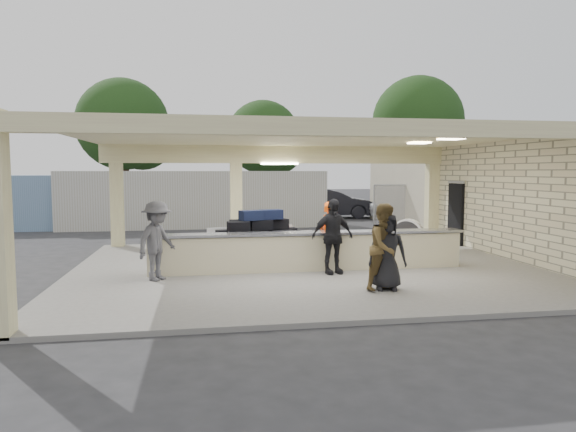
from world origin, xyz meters
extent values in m
plane|color=#29292B|center=(0.00, 0.00, 0.00)|extent=(120.00, 120.00, 0.00)
cube|color=slate|center=(0.00, 0.00, 0.05)|extent=(12.00, 10.00, 0.10)
cube|color=#C6B885|center=(0.00, 0.00, 3.50)|extent=(12.00, 10.00, 0.02)
cube|color=beige|center=(6.00, 0.00, 1.75)|extent=(0.02, 10.00, 3.50)
cube|color=black|center=(5.94, 3.20, 1.15)|extent=(0.10, 0.95, 2.10)
cube|color=#C6B885|center=(0.00, 4.75, 3.20)|extent=(12.00, 0.50, 0.60)
cube|color=#C6B885|center=(0.00, -4.85, 3.35)|extent=(12.00, 0.30, 0.30)
cube|color=#C6B885|center=(-5.50, 4.75, 1.80)|extent=(0.40, 0.40, 3.50)
cube|color=#C6B885|center=(-1.50, 4.75, 1.80)|extent=(0.40, 0.40, 3.50)
cube|color=#C6B885|center=(5.80, 4.80, 1.80)|extent=(0.40, 0.40, 3.50)
cube|color=white|center=(0.00, 4.50, 2.88)|extent=(1.30, 0.12, 0.06)
cube|color=#FFEABF|center=(3.80, 1.50, 3.47)|extent=(0.55, 0.55, 0.04)
cube|color=#FFEABF|center=(3.80, -0.50, 3.47)|extent=(0.55, 0.55, 0.04)
cube|color=#FFEABF|center=(3.80, -2.50, 3.47)|extent=(0.55, 0.55, 0.04)
cube|color=beige|center=(0.00, -0.50, 0.55)|extent=(8.00, 0.50, 0.90)
cube|color=#B7B7BC|center=(0.00, -0.50, 1.05)|extent=(8.20, 0.58, 0.06)
cube|color=silver|center=(-1.19, 0.57, 0.70)|extent=(2.74, 1.94, 0.12)
cylinder|color=black|center=(-2.07, -0.15, 0.30)|extent=(0.19, 0.42, 0.40)
cylinder|color=black|center=(-2.27, 0.93, 0.30)|extent=(0.19, 0.42, 0.40)
cylinder|color=black|center=(-0.10, 0.21, 0.30)|extent=(0.19, 0.42, 0.40)
cylinder|color=black|center=(-0.30, 1.30, 0.30)|extent=(0.19, 0.42, 0.40)
cube|color=silver|center=(-1.32, 1.31, 0.90)|extent=(2.48, 0.51, 0.30)
cube|color=silver|center=(-1.05, -0.17, 0.90)|extent=(2.48, 0.51, 0.30)
cube|color=black|center=(-1.92, 0.13, 0.89)|extent=(0.64, 0.48, 0.26)
cube|color=black|center=(-1.23, 0.26, 0.89)|extent=(0.64, 0.48, 0.26)
cube|color=black|center=(-0.54, 0.39, 0.89)|extent=(0.64, 0.48, 0.26)
cube|color=black|center=(-2.03, 0.72, 0.89)|extent=(0.64, 0.48, 0.26)
cube|color=black|center=(-1.34, 0.85, 0.89)|extent=(0.64, 0.48, 0.26)
cube|color=black|center=(-0.65, 0.98, 0.89)|extent=(0.64, 0.48, 0.26)
cube|color=black|center=(-1.74, 0.26, 1.16)|extent=(0.64, 0.48, 0.26)
cube|color=black|center=(-1.09, 0.59, 1.16)|extent=(0.64, 0.48, 0.26)
cube|color=black|center=(-0.63, 0.88, 1.16)|extent=(0.64, 0.48, 0.26)
cube|color=black|center=(-1.64, 0.80, 1.16)|extent=(0.64, 0.48, 0.26)
cube|color=black|center=(-1.38, 0.54, 1.44)|extent=(0.64, 0.48, 0.26)
cube|color=black|center=(-0.81, 0.74, 1.44)|extent=(0.64, 0.48, 0.26)
cube|color=#590F0C|center=(-2.00, 0.01, 0.89)|extent=(0.64, 0.48, 0.26)
cube|color=black|center=(-0.35, 1.03, 0.89)|extent=(0.64, 0.48, 0.26)
cube|color=black|center=(-1.26, 0.97, 1.16)|extent=(0.64, 0.48, 0.26)
cylinder|color=silver|center=(3.42, 1.32, 0.70)|extent=(0.98, 0.86, 0.98)
cylinder|color=black|center=(3.42, 1.32, 0.70)|extent=(0.92, 0.83, 0.87)
cube|color=silver|center=(3.09, 1.32, 0.26)|extent=(0.07, 0.55, 0.33)
cube|color=silver|center=(3.75, 1.32, 0.26)|extent=(0.07, 0.55, 0.33)
imported|color=#FF570D|center=(0.68, 0.30, 0.95)|extent=(0.67, 0.69, 1.70)
imported|color=brown|center=(1.14, -2.95, 1.02)|extent=(0.98, 0.74, 1.85)
imported|color=black|center=(0.47, -1.05, 1.03)|extent=(1.14, 0.61, 1.85)
imported|color=#48484C|center=(-3.71, -1.12, 1.02)|extent=(1.04, 1.20, 1.84)
imported|color=black|center=(1.19, -2.91, 0.92)|extent=(0.86, 0.51, 1.64)
imported|color=silver|center=(8.66, 13.44, 0.65)|extent=(4.89, 3.07, 1.30)
imported|color=silver|center=(12.34, 13.97, 0.75)|extent=(5.02, 3.64, 1.49)
imported|color=black|center=(4.54, 14.78, 0.80)|extent=(5.03, 2.51, 1.60)
cube|color=#B9BAB5|center=(-2.96, 11.34, 1.31)|extent=(12.16, 2.54, 2.63)
cube|color=#6B88AB|center=(-10.33, 11.55, 1.22)|extent=(9.39, 2.29, 2.44)
cylinder|color=gray|center=(5.00, 9.00, 1.00)|extent=(0.06, 0.06, 2.00)
cylinder|color=gray|center=(7.00, 9.00, 1.00)|extent=(0.06, 0.06, 2.00)
cylinder|color=gray|center=(9.00, 9.00, 1.00)|extent=(0.06, 0.06, 2.00)
cylinder|color=gray|center=(11.00, 9.00, 1.00)|extent=(0.06, 0.06, 2.00)
cylinder|color=gray|center=(13.00, 9.00, 1.00)|extent=(0.06, 0.06, 2.00)
cylinder|color=gray|center=(15.00, 9.00, 1.00)|extent=(0.06, 0.06, 2.00)
cube|color=gray|center=(11.00, 9.00, 1.00)|extent=(12.00, 0.02, 2.00)
cylinder|color=gray|center=(11.00, 9.00, 2.00)|extent=(12.00, 0.05, 0.05)
cylinder|color=#382619|center=(-8.00, 24.00, 2.25)|extent=(0.70, 0.70, 4.50)
sphere|color=black|center=(-8.00, 24.00, 5.85)|extent=(6.30, 6.30, 6.30)
sphere|color=black|center=(-6.80, 24.60, 4.95)|extent=(4.50, 4.50, 4.50)
cylinder|color=#382619|center=(2.00, 26.00, 2.00)|extent=(0.70, 0.70, 4.00)
sphere|color=black|center=(2.00, 26.00, 5.20)|extent=(5.60, 5.60, 5.60)
sphere|color=black|center=(3.20, 26.60, 4.40)|extent=(4.00, 4.00, 4.00)
cylinder|color=#382619|center=(14.00, 25.00, 2.50)|extent=(0.70, 0.70, 5.00)
sphere|color=black|center=(14.00, 25.00, 6.50)|extent=(7.00, 7.00, 7.00)
sphere|color=black|center=(15.20, 25.60, 5.50)|extent=(5.00, 5.00, 5.00)
cube|color=#B8AE92|center=(9.50, 10.00, 1.60)|extent=(6.00, 8.00, 3.20)
camera|label=1|loc=(-2.68, -13.19, 2.62)|focal=32.00mm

